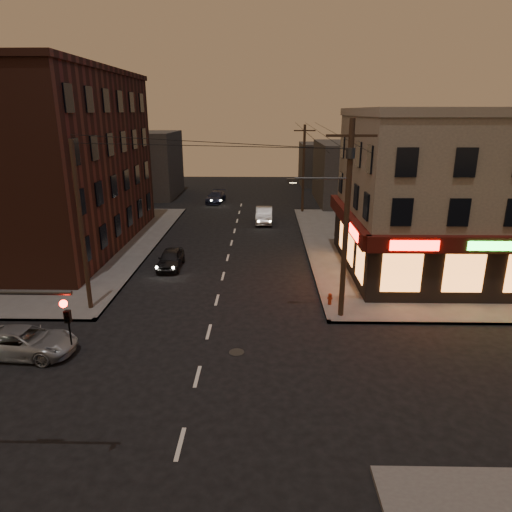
{
  "coord_description": "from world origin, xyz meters",
  "views": [
    {
      "loc": [
        2.73,
        -16.35,
        10.45
      ],
      "look_at": [
        2.3,
        6.41,
        3.2
      ],
      "focal_mm": 32.0,
      "sensor_mm": 36.0,
      "label": 1
    }
  ],
  "objects_px": {
    "suv_cross": "(24,342)",
    "fire_hydrant": "(330,298)",
    "sedan_near": "(171,259)",
    "sedan_far": "(216,197)",
    "sedan_mid": "(264,215)"
  },
  "relations": [
    {
      "from": "sedan_mid",
      "to": "fire_hydrant",
      "type": "bearing_deg",
      "value": -78.78
    },
    {
      "from": "fire_hydrant",
      "to": "sedan_far",
      "type": "bearing_deg",
      "value": 107.36
    },
    {
      "from": "suv_cross",
      "to": "fire_hydrant",
      "type": "height_order",
      "value": "suv_cross"
    },
    {
      "from": "sedan_mid",
      "to": "sedan_far",
      "type": "xyz_separation_m",
      "value": [
        -5.81,
        10.29,
        -0.11
      ]
    },
    {
      "from": "sedan_mid",
      "to": "sedan_far",
      "type": "bearing_deg",
      "value": 120.23
    },
    {
      "from": "sedan_near",
      "to": "sedan_far",
      "type": "bearing_deg",
      "value": 87.7
    },
    {
      "from": "sedan_near",
      "to": "sedan_far",
      "type": "xyz_separation_m",
      "value": [
        0.66,
        23.93,
        -0.01
      ]
    },
    {
      "from": "sedan_far",
      "to": "fire_hydrant",
      "type": "bearing_deg",
      "value": -65.87
    },
    {
      "from": "sedan_near",
      "to": "fire_hydrant",
      "type": "bearing_deg",
      "value": -33.36
    },
    {
      "from": "suv_cross",
      "to": "fire_hydrant",
      "type": "bearing_deg",
      "value": -65.16
    },
    {
      "from": "sedan_near",
      "to": "sedan_mid",
      "type": "relative_size",
      "value": 0.84
    },
    {
      "from": "sedan_mid",
      "to": "fire_hydrant",
      "type": "relative_size",
      "value": 6.81
    },
    {
      "from": "sedan_near",
      "to": "sedan_mid",
      "type": "distance_m",
      "value": 15.1
    },
    {
      "from": "sedan_near",
      "to": "sedan_far",
      "type": "height_order",
      "value": "sedan_near"
    },
    {
      "from": "sedan_near",
      "to": "sedan_far",
      "type": "distance_m",
      "value": 23.94
    }
  ]
}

